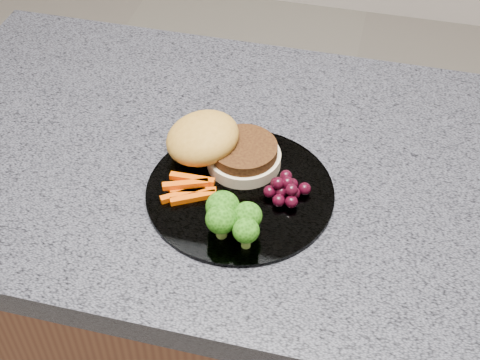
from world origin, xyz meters
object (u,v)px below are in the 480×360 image
island_cabinet (283,344)px  burger (217,146)px  grape_bunch (286,189)px  plate (240,192)px

island_cabinet → burger: 0.51m
island_cabinet → grape_bunch: grape_bunch is taller
island_cabinet → plate: (-0.07, -0.07, 0.47)m
burger → plate: bearing=-51.7°
plate → island_cabinet: bearing=44.4°
grape_bunch → plate: bearing=-175.3°
grape_bunch → burger: bearing=156.3°
plate → grape_bunch: bearing=4.7°
plate → burger: size_ratio=1.52×
island_cabinet → burger: bearing=-173.1°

